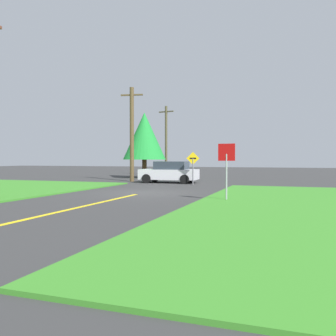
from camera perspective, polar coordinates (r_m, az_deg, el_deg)
name	(u,v)px	position (r m, az deg, el deg)	size (l,w,h in m)	color
ground_plane	(143,193)	(19.45, -3.89, -3.91)	(120.00, 120.00, 0.00)	#343434
lane_stripe_center	(48,214)	(12.54, -18.43, -6.95)	(0.20, 14.00, 0.01)	yellow
stop_sign	(227,161)	(15.66, 9.20, 1.12)	(0.73, 0.10, 2.47)	#9EA0A8
car_approaching_junction	(170,172)	(27.40, 0.26, -0.66)	(4.39, 2.24, 1.62)	silver
utility_pole_mid	(132,133)	(29.21, -5.71, 5.45)	(1.80, 0.40, 7.51)	brown
utility_pole_far	(166,140)	(38.87, -0.30, 4.50)	(1.78, 0.51, 7.45)	#4C482D
direction_sign	(193,164)	(25.43, 3.94, 0.57)	(0.90, 0.19, 2.30)	slate
oak_tree_left	(144,136)	(34.58, -3.74, 5.03)	(4.07, 4.07, 6.22)	brown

